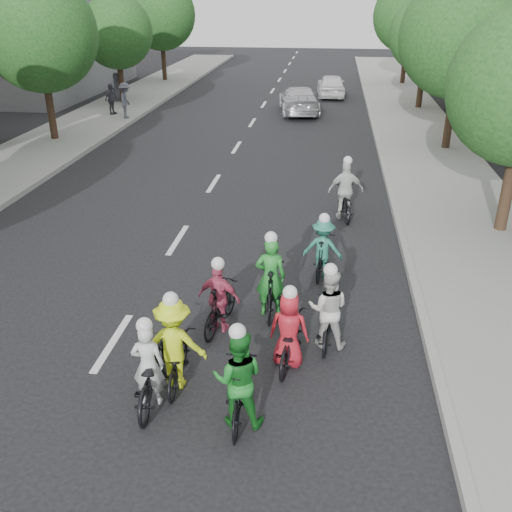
% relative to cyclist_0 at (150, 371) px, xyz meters
% --- Properties ---
extents(ground, '(120.00, 120.00, 0.00)m').
position_rel_cyclist_0_xyz_m(ground, '(-1.26, 1.51, -0.56)').
color(ground, black).
rests_on(ground, ground).
extents(sidewalk_left, '(4.00, 80.00, 0.15)m').
position_rel_cyclist_0_xyz_m(sidewalk_left, '(-9.26, 11.51, -0.48)').
color(sidewalk_left, gray).
rests_on(sidewalk_left, ground).
extents(curb_left, '(0.18, 80.00, 0.18)m').
position_rel_cyclist_0_xyz_m(curb_left, '(-7.31, 11.51, -0.47)').
color(curb_left, '#999993').
rests_on(curb_left, ground).
extents(sidewalk_right, '(4.00, 80.00, 0.15)m').
position_rel_cyclist_0_xyz_m(sidewalk_right, '(6.74, 11.51, -0.48)').
color(sidewalk_right, gray).
rests_on(sidewalk_right, ground).
extents(curb_right, '(0.18, 80.00, 0.18)m').
position_rel_cyclist_0_xyz_m(curb_right, '(4.79, 11.51, -0.47)').
color(curb_right, '#999993').
rests_on(curb_right, ground).
extents(bldg_sw, '(10.00, 14.00, 8.00)m').
position_rel_cyclist_0_xyz_m(bldg_sw, '(-17.26, 29.51, 3.44)').
color(bldg_sw, slate).
rests_on(bldg_sw, ground).
extents(tree_l_3, '(4.80, 4.80, 6.93)m').
position_rel_cyclist_0_xyz_m(tree_l_3, '(-9.46, 16.51, 3.96)').
color(tree_l_3, black).
rests_on(tree_l_3, ground).
extents(tree_l_4, '(4.00, 4.00, 5.97)m').
position_rel_cyclist_0_xyz_m(tree_l_4, '(-9.46, 25.51, 3.41)').
color(tree_l_4, black).
rests_on(tree_l_4, ground).
extents(tree_l_5, '(4.80, 4.80, 6.93)m').
position_rel_cyclist_0_xyz_m(tree_l_5, '(-9.46, 34.51, 3.96)').
color(tree_l_5, black).
rests_on(tree_l_5, ground).
extents(tree_r_1, '(4.80, 4.80, 6.93)m').
position_rel_cyclist_0_xyz_m(tree_r_1, '(7.54, 17.11, 3.96)').
color(tree_r_1, black).
rests_on(tree_r_1, ground).
extents(tree_r_2, '(4.00, 4.00, 5.97)m').
position_rel_cyclist_0_xyz_m(tree_r_2, '(7.54, 26.11, 3.41)').
color(tree_r_2, black).
rests_on(tree_r_2, ground).
extents(tree_r_3, '(4.80, 4.80, 6.93)m').
position_rel_cyclist_0_xyz_m(tree_r_3, '(7.54, 35.11, 3.96)').
color(tree_r_3, black).
rests_on(tree_r_3, ground).
extents(cyclist_0, '(0.85, 1.98, 1.61)m').
position_rel_cyclist_0_xyz_m(cyclist_0, '(0.00, 0.00, 0.00)').
color(cyclist_0, black).
rests_on(cyclist_0, ground).
extents(cyclist_1, '(0.83, 1.73, 1.80)m').
position_rel_cyclist_0_xyz_m(cyclist_1, '(1.52, -0.32, 0.12)').
color(cyclist_1, black).
rests_on(cyclist_1, ground).
extents(cyclist_2, '(1.12, 1.62, 1.82)m').
position_rel_cyclist_0_xyz_m(cyclist_2, '(0.30, 0.45, 0.12)').
color(cyclist_2, black).
rests_on(cyclist_2, ground).
extents(cyclist_3, '(0.91, 1.72, 1.61)m').
position_rel_cyclist_0_xyz_m(cyclist_3, '(0.72, 2.28, 0.04)').
color(cyclist_3, black).
rests_on(cyclist_3, ground).
extents(cyclist_4, '(0.77, 1.76, 1.61)m').
position_rel_cyclist_0_xyz_m(cyclist_4, '(2.17, 1.32, 0.00)').
color(cyclist_4, black).
rests_on(cyclist_4, ground).
extents(cyclist_5, '(0.65, 1.82, 1.87)m').
position_rel_cyclist_0_xyz_m(cyclist_5, '(1.65, 3.05, 0.10)').
color(cyclist_5, black).
rests_on(cyclist_5, ground).
extents(cyclist_6, '(0.81, 1.57, 1.73)m').
position_rel_cyclist_0_xyz_m(cyclist_6, '(2.85, 2.03, 0.06)').
color(cyclist_6, black).
rests_on(cyclist_6, ground).
extents(cyclist_7, '(1.00, 1.66, 1.59)m').
position_rel_cyclist_0_xyz_m(cyclist_7, '(2.68, 4.91, 0.06)').
color(cyclist_7, black).
rests_on(cyclist_7, ground).
extents(cyclist_8, '(1.07, 1.78, 1.89)m').
position_rel_cyclist_0_xyz_m(cyclist_8, '(3.25, 8.78, 0.10)').
color(cyclist_8, black).
rests_on(cyclist_8, ground).
extents(follow_car_lead, '(2.66, 5.09, 1.41)m').
position_rel_cyclist_0_xyz_m(follow_car_lead, '(0.92, 24.23, 0.15)').
color(follow_car_lead, silver).
rests_on(follow_car_lead, ground).
extents(follow_car_trail, '(1.86, 4.16, 1.39)m').
position_rel_cyclist_0_xyz_m(follow_car_trail, '(2.61, 29.66, 0.14)').
color(follow_car_trail, white).
rests_on(follow_car_trail, ground).
extents(spectator_0, '(0.85, 1.24, 1.76)m').
position_rel_cyclist_0_xyz_m(spectator_0, '(-7.71, 21.12, 0.48)').
color(spectator_0, '#535461').
rests_on(spectator_0, sidewalk_left).
extents(spectator_1, '(0.62, 0.99, 1.57)m').
position_rel_cyclist_0_xyz_m(spectator_1, '(-8.78, 21.93, 0.38)').
color(spectator_1, '#4A4854').
rests_on(spectator_1, sidewalk_left).
extents(spectator_2, '(0.53, 0.80, 1.59)m').
position_rel_cyclist_0_xyz_m(spectator_2, '(-9.89, 25.89, 0.39)').
color(spectator_2, '#555260').
rests_on(spectator_2, sidewalk_left).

